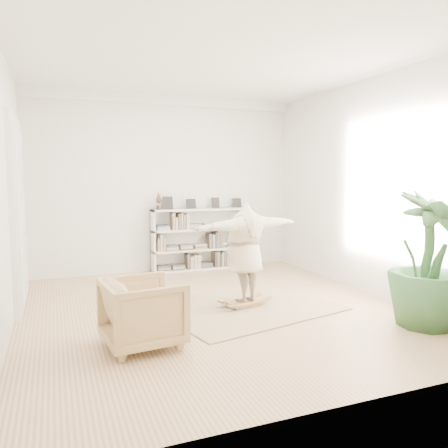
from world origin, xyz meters
name	(u,v)px	position (x,y,z in m)	size (l,w,h in m)	color
floor	(216,309)	(0.00, 0.00, 0.00)	(6.00, 6.00, 0.00)	#996F4F
room_shell	(165,100)	(0.00, 2.94, 3.51)	(6.00, 6.00, 6.00)	silver
doors	(18,214)	(-2.70, 1.30, 1.40)	(0.09, 1.78, 2.92)	white
bookshelf	(203,240)	(0.74, 2.82, 0.64)	(2.20, 0.35, 1.64)	silver
armchair	(143,312)	(-1.28, -1.03, 0.40)	(0.85, 0.87, 0.79)	tan
rug	(245,306)	(0.44, -0.06, 0.01)	(2.50, 2.00, 0.02)	tan
rocker_board	(245,302)	(0.44, -0.06, 0.07)	(0.61, 0.44, 0.12)	#9B613E
person	(245,249)	(0.44, -0.06, 0.88)	(1.83, 0.50, 1.49)	beige
houseplant	(428,259)	(2.30, -1.70, 0.89)	(1.00, 1.00, 1.78)	#2E582C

